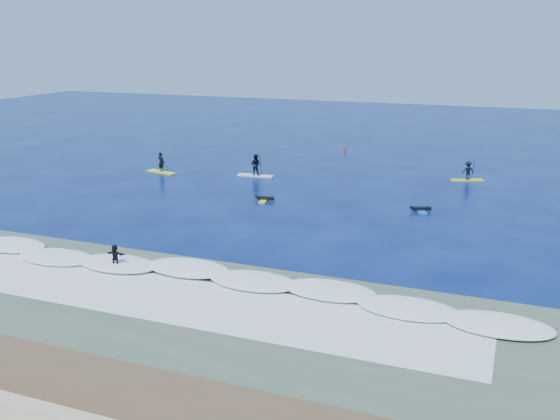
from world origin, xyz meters
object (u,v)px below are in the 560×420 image
at_px(sup_paddler_center, 255,167).
at_px(prone_paddler_near, 265,199).
at_px(prone_paddler_far, 420,209).
at_px(marker_buoy, 345,149).
at_px(sup_paddler_right, 468,172).
at_px(sup_paddler_left, 161,165).
at_px(wave_surfer, 115,257).

distance_m(sup_paddler_center, prone_paddler_near, 8.72).
relative_size(prone_paddler_near, prone_paddler_far, 0.98).
relative_size(sup_paddler_center, marker_buoy, 5.28).
bearing_deg(prone_paddler_near, sup_paddler_right, -55.81).
height_order(sup_paddler_center, prone_paddler_far, sup_paddler_center).
distance_m(sup_paddler_left, sup_paddler_center, 8.97).
bearing_deg(wave_surfer, sup_paddler_left, 111.58).
distance_m(prone_paddler_far, marker_buoy, 24.31).
bearing_deg(wave_surfer, prone_paddler_far, 48.29).
xyz_separation_m(sup_paddler_center, sup_paddler_right, (18.08, 5.11, -0.10)).
bearing_deg(sup_paddler_center, sup_paddler_left, -170.81).
distance_m(sup_paddler_left, marker_buoy, 21.23).
distance_m(sup_paddler_center, prone_paddler_far, 17.05).
distance_m(prone_paddler_far, wave_surfer, 22.49).
height_order(sup_paddler_center, wave_surfer, sup_paddler_center).
relative_size(sup_paddler_left, prone_paddler_far, 1.61).
bearing_deg(marker_buoy, sup_paddler_center, -105.69).
bearing_deg(sup_paddler_left, sup_paddler_center, 25.61).
relative_size(sup_paddler_right, prone_paddler_far, 1.43).
relative_size(sup_paddler_right, prone_paddler_near, 1.46).
height_order(sup_paddler_left, sup_paddler_right, sup_paddler_left).
xyz_separation_m(sup_paddler_right, wave_surfer, (-15.88, -29.36, -0.03)).
bearing_deg(sup_paddler_left, wave_surfer, -49.60).
distance_m(sup_paddler_left, sup_paddler_right, 27.74).
xyz_separation_m(sup_paddler_left, marker_buoy, (13.01, 16.77, -0.41)).
xyz_separation_m(sup_paddler_center, marker_buoy, (4.22, 15.02, -0.60)).
bearing_deg(prone_paddler_far, sup_paddler_right, -35.62).
xyz_separation_m(prone_paddler_far, wave_surfer, (-13.61, -17.90, 0.61)).
relative_size(sup_paddler_left, wave_surfer, 1.79).
xyz_separation_m(sup_paddler_center, wave_surfer, (2.21, -24.25, -0.13)).
distance_m(sup_paddler_right, prone_paddler_near, 18.97).
height_order(sup_paddler_center, marker_buoy, sup_paddler_center).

